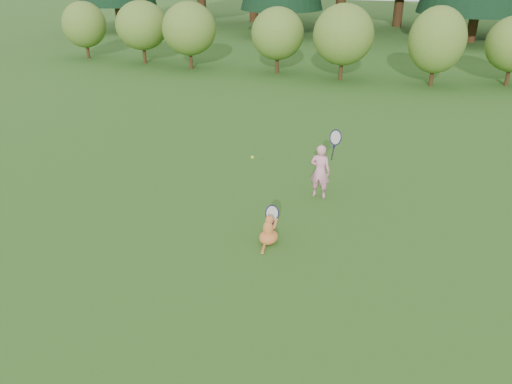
% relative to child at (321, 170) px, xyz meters
% --- Properties ---
extents(ground, '(100.00, 100.00, 0.00)m').
position_rel_child_xyz_m(ground, '(-1.02, -2.38, -0.56)').
color(ground, '#285718').
rests_on(ground, ground).
extents(shrub_row, '(28.00, 3.00, 2.80)m').
position_rel_child_xyz_m(shrub_row, '(-1.02, 10.62, 0.84)').
color(shrub_row, '#586E22').
rests_on(shrub_row, ground).
extents(child, '(0.62, 0.40, 1.61)m').
position_rel_child_xyz_m(child, '(0.00, 0.00, 0.00)').
color(child, pink).
rests_on(child, ground).
extents(cat, '(0.46, 0.77, 0.68)m').
position_rel_child_xyz_m(cat, '(-0.48, -1.96, -0.30)').
color(cat, '#DA5B29').
rests_on(cat, ground).
extents(tennis_ball, '(0.06, 0.06, 0.06)m').
position_rel_child_xyz_m(tennis_ball, '(-1.14, -0.75, 0.41)').
color(tennis_ball, '#CCDE1A').
rests_on(tennis_ball, ground).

